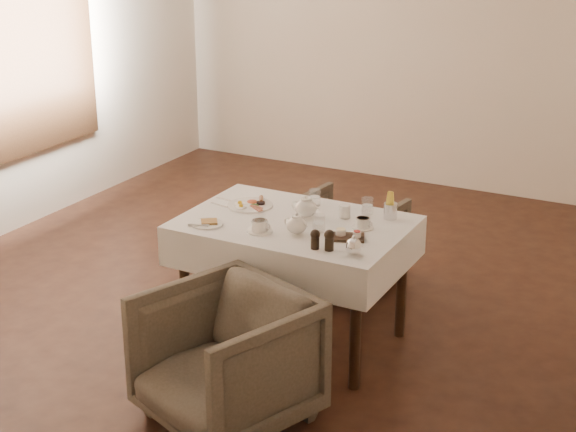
% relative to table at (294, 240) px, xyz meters
% --- Properties ---
extents(room, '(5.00, 5.00, 5.00)m').
position_rel_table_xyz_m(room, '(-2.77, 0.75, 0.96)').
color(room, black).
rests_on(room, ground).
extents(table, '(1.28, 0.88, 0.75)m').
position_rel_table_xyz_m(table, '(0.00, 0.00, 0.00)').
color(table, black).
rests_on(table, ground).
extents(armchair_near, '(0.96, 0.97, 0.69)m').
position_rel_table_xyz_m(armchair_near, '(0.09, -0.92, -0.29)').
color(armchair_near, '#453D32').
rests_on(armchair_near, ground).
extents(armchair_far, '(0.74, 0.76, 0.62)m').
position_rel_table_xyz_m(armchair_far, '(-0.06, 0.84, -0.33)').
color(armchair_far, '#453D32').
rests_on(armchair_far, ground).
extents(breakfast_plate, '(0.27, 0.27, 0.03)m').
position_rel_table_xyz_m(breakfast_plate, '(-0.35, 0.11, 0.13)').
color(breakfast_plate, white).
rests_on(breakfast_plate, table).
extents(side_plate, '(0.19, 0.18, 0.02)m').
position_rel_table_xyz_m(side_plate, '(-0.42, -0.28, 0.12)').
color(side_plate, white).
rests_on(side_plate, table).
extents(teapot_centre, '(0.17, 0.13, 0.14)m').
position_rel_table_xyz_m(teapot_centre, '(0.03, 0.09, 0.19)').
color(teapot_centre, white).
rests_on(teapot_centre, table).
extents(teapot_front, '(0.17, 0.15, 0.13)m').
position_rel_table_xyz_m(teapot_front, '(0.10, -0.17, 0.18)').
color(teapot_front, white).
rests_on(teapot_front, table).
extents(creamer, '(0.08, 0.08, 0.07)m').
position_rel_table_xyz_m(creamer, '(0.23, 0.19, 0.16)').
color(creamer, white).
rests_on(creamer, table).
extents(teacup_near, '(0.14, 0.14, 0.07)m').
position_rel_table_xyz_m(teacup_near, '(-0.09, -0.24, 0.15)').
color(teacup_near, white).
rests_on(teacup_near, table).
extents(teacup_far, '(0.12, 0.12, 0.06)m').
position_rel_table_xyz_m(teacup_far, '(0.39, 0.08, 0.14)').
color(teacup_far, white).
rests_on(teacup_far, table).
extents(glass_left, '(0.08, 0.08, 0.10)m').
position_rel_table_xyz_m(glass_left, '(-0.02, 0.30, 0.17)').
color(glass_left, silver).
rests_on(glass_left, table).
extents(glass_mid, '(0.08, 0.08, 0.10)m').
position_rel_table_xyz_m(glass_mid, '(0.19, -0.08, 0.17)').
color(glass_mid, silver).
rests_on(glass_mid, table).
extents(glass_right, '(0.09, 0.09, 0.10)m').
position_rel_table_xyz_m(glass_right, '(0.32, 0.31, 0.16)').
color(glass_right, silver).
rests_on(glass_right, table).
extents(condiment_board, '(0.21, 0.18, 0.05)m').
position_rel_table_xyz_m(condiment_board, '(0.38, -0.10, 0.13)').
color(condiment_board, black).
rests_on(condiment_board, table).
extents(pepper_mill_left, '(0.07, 0.07, 0.11)m').
position_rel_table_xyz_m(pepper_mill_left, '(0.28, -0.31, 0.17)').
color(pepper_mill_left, black).
rests_on(pepper_mill_left, table).
extents(pepper_mill_right, '(0.07, 0.07, 0.12)m').
position_rel_table_xyz_m(pepper_mill_right, '(0.36, -0.30, 0.17)').
color(pepper_mill_right, black).
rests_on(pepper_mill_right, table).
extents(silver_pot, '(0.12, 0.11, 0.11)m').
position_rel_table_xyz_m(silver_pot, '(0.50, -0.29, 0.17)').
color(silver_pot, white).
rests_on(silver_pot, table).
extents(fries_cup, '(0.08, 0.08, 0.17)m').
position_rel_table_xyz_m(fries_cup, '(0.47, 0.30, 0.19)').
color(fries_cup, silver).
rests_on(fries_cup, table).
extents(cutlery_fork, '(0.19, 0.05, 0.00)m').
position_rel_table_xyz_m(cutlery_fork, '(-0.52, 0.13, 0.12)').
color(cutlery_fork, silver).
rests_on(cutlery_fork, table).
extents(cutlery_knife, '(0.18, 0.05, 0.00)m').
position_rel_table_xyz_m(cutlery_knife, '(-0.50, 0.03, 0.12)').
color(cutlery_knife, silver).
rests_on(cutlery_knife, table).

